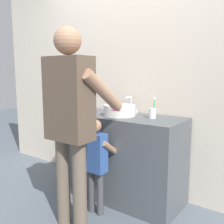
{
  "coord_description": "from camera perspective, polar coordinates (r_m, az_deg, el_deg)",
  "views": [
    {
      "loc": [
        1.43,
        -1.84,
        1.31
      ],
      "look_at": [
        0.0,
        0.15,
        0.93
      ],
      "focal_mm": 40.94,
      "sensor_mm": 36.0,
      "label": 1
    }
  ],
  "objects": [
    {
      "name": "sink_basin",
      "position": [
        2.58,
        1.68,
        0.44
      ],
      "size": [
        0.32,
        0.32,
        0.11
      ],
      "color": "silver",
      "rests_on": "vanity_cabinet"
    },
    {
      "name": "soap_bottle",
      "position": [
        2.86,
        -4.1,
        1.42
      ],
      "size": [
        0.06,
        0.06,
        0.17
      ],
      "color": "#B27FC6",
      "rests_on": "vanity_cabinet"
    },
    {
      "name": "child_toddler",
      "position": [
        2.38,
        -3.6,
        -10.23
      ],
      "size": [
        0.28,
        0.28,
        0.9
      ],
      "color": "#47474C",
      "rests_on": "ground"
    },
    {
      "name": "adult_parent",
      "position": [
        2.09,
        -9.18,
        0.11
      ],
      "size": [
        0.51,
        0.54,
        1.66
      ],
      "color": "#6B5B4C",
      "rests_on": "ground"
    },
    {
      "name": "back_wall",
      "position": [
        2.84,
        5.62,
        9.55
      ],
      "size": [
        4.4,
        0.08,
        2.7
      ],
      "color": "beige",
      "rests_on": "ground"
    },
    {
      "name": "toothbrush_cup",
      "position": [
        2.46,
        9.0,
        -0.21
      ],
      "size": [
        0.07,
        0.07,
        0.21
      ],
      "color": "silver",
      "rests_on": "vanity_cabinet"
    },
    {
      "name": "ground_plane",
      "position": [
        2.67,
        -2.01,
        -20.58
      ],
      "size": [
        14.0,
        14.0,
        0.0
      ],
      "primitive_type": "plane",
      "color": "slate"
    },
    {
      "name": "faucet",
      "position": [
        2.75,
        4.03,
        1.43
      ],
      "size": [
        0.18,
        0.14,
        0.18
      ],
      "color": "#B7BABF",
      "rests_on": "vanity_cabinet"
    },
    {
      "name": "vanity_cabinet",
      "position": [
        2.72,
        1.88,
        -9.93
      ],
      "size": [
        1.29,
        0.54,
        0.88
      ],
      "primitive_type": "cube",
      "color": "#4C5156",
      "rests_on": "ground"
    }
  ]
}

